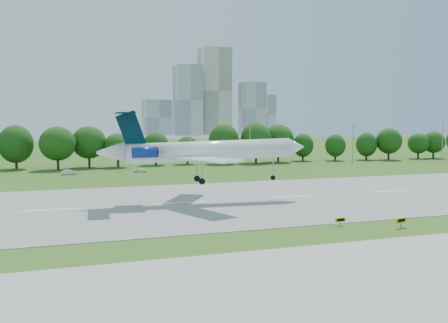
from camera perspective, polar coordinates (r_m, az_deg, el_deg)
ground at (r=67.44m, az=17.38°, el=-6.99°), size 600.00×600.00×0.00m
runway at (r=88.47m, az=7.74°, el=-4.03°), size 400.00×45.00×0.08m
tree_line at (r=150.51m, az=-3.77°, el=1.96°), size 288.40×8.40×10.40m
light_poles at (r=140.20m, az=-3.68°, el=1.82°), size 175.90×0.25×12.19m
skyline at (r=465.43m, az=-1.50°, el=6.83°), size 127.00×52.00×80.00m
airliner at (r=81.59m, az=-2.78°, el=1.30°), size 34.99×25.45×11.90m
taxi_sign_left at (r=65.69m, az=13.16°, el=-6.52°), size 1.50×0.26×1.05m
taxi_sign_centre at (r=66.61m, az=19.59°, el=-6.36°), size 1.83×0.63×1.29m
service_vehicle_a at (r=129.05m, az=-17.25°, el=-1.18°), size 4.09×2.54×1.27m
service_vehicle_b at (r=130.88m, az=-9.59°, el=-0.98°), size 3.56×2.30×1.13m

